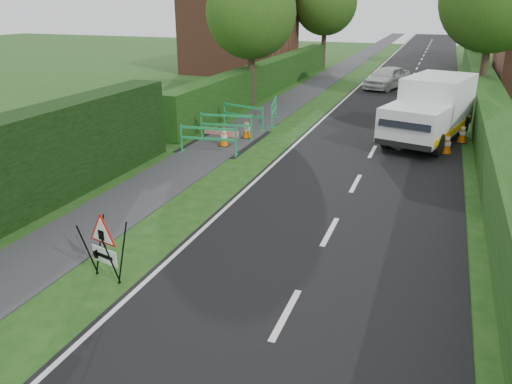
# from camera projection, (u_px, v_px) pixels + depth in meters

# --- Properties ---
(ground) EXTENTS (120.00, 120.00, 0.00)m
(ground) POSITION_uv_depth(u_px,v_px,m) (129.00, 318.00, 8.54)
(ground) COLOR #184212
(ground) RESTS_ON ground
(road_surface) EXTENTS (6.00, 90.00, 0.02)m
(road_surface) POSITION_uv_depth(u_px,v_px,m) (416.00, 70.00, 38.35)
(road_surface) COLOR black
(road_surface) RESTS_ON ground
(footpath) EXTENTS (2.00, 90.00, 0.02)m
(footpath) POSITION_uv_depth(u_px,v_px,m) (345.00, 67.00, 40.13)
(footpath) COLOR #2D2D30
(footpath) RESTS_ON ground
(hedge_west_far) EXTENTS (1.00, 24.00, 1.80)m
(hedge_west_far) POSITION_uv_depth(u_px,v_px,m) (269.00, 92.00, 29.40)
(hedge_west_far) COLOR #14380F
(hedge_west_far) RESTS_ON ground
(hedge_east) EXTENTS (1.20, 50.00, 1.50)m
(hedge_east) POSITION_uv_depth(u_px,v_px,m) (487.00, 132.00, 20.43)
(hedge_east) COLOR #14380F
(hedge_east) RESTS_ON ground
(house_west) EXTENTS (7.50, 7.40, 7.88)m
(house_west) POSITION_uv_depth(u_px,v_px,m) (241.00, 31.00, 36.98)
(house_west) COLOR brown
(house_west) RESTS_ON ground
(tree_nw) EXTENTS (4.40, 4.40, 6.70)m
(tree_nw) POSITION_uv_depth(u_px,v_px,m) (251.00, 13.00, 24.16)
(tree_nw) COLOR #2D2116
(tree_nw) RESTS_ON ground
(tree_fw) EXTENTS (4.80, 4.80, 7.24)m
(tree_fw) POSITION_uv_depth(u_px,v_px,m) (326.00, 3.00, 38.03)
(tree_fw) COLOR #2D2116
(tree_fw) RESTS_ON ground
(tree_fe) EXTENTS (4.20, 4.20, 6.33)m
(tree_fe) POSITION_uv_depth(u_px,v_px,m) (478.00, 12.00, 38.19)
(tree_fe) COLOR #2D2116
(tree_fe) RESTS_ON ground
(triangle_sign) EXTENTS (0.97, 0.97, 1.18)m
(triangle_sign) POSITION_uv_depth(u_px,v_px,m) (102.00, 242.00, 9.41)
(triangle_sign) COLOR black
(triangle_sign) RESTS_ON ground
(works_van) EXTENTS (3.30, 5.56, 2.39)m
(works_van) POSITION_uv_depth(u_px,v_px,m) (431.00, 108.00, 18.73)
(works_van) COLOR silver
(works_van) RESTS_ON ground
(traffic_cone_0) EXTENTS (0.38, 0.38, 0.79)m
(traffic_cone_0) POSITION_uv_depth(u_px,v_px,m) (447.00, 143.00, 17.45)
(traffic_cone_0) COLOR black
(traffic_cone_0) RESTS_ON ground
(traffic_cone_1) EXTENTS (0.38, 0.38, 0.79)m
(traffic_cone_1) POSITION_uv_depth(u_px,v_px,m) (463.00, 133.00, 18.81)
(traffic_cone_1) COLOR black
(traffic_cone_1) RESTS_ON ground
(traffic_cone_2) EXTENTS (0.38, 0.38, 0.79)m
(traffic_cone_2) POSITION_uv_depth(u_px,v_px,m) (439.00, 119.00, 20.96)
(traffic_cone_2) COLOR black
(traffic_cone_2) RESTS_ON ground
(traffic_cone_3) EXTENTS (0.38, 0.38, 0.79)m
(traffic_cone_3) POSITION_uv_depth(u_px,v_px,m) (224.00, 136.00, 18.37)
(traffic_cone_3) COLOR black
(traffic_cone_3) RESTS_ON ground
(traffic_cone_4) EXTENTS (0.38, 0.38, 0.79)m
(traffic_cone_4) POSITION_uv_depth(u_px,v_px,m) (247.00, 129.00, 19.44)
(traffic_cone_4) COLOR black
(traffic_cone_4) RESTS_ON ground
(ped_barrier_0) EXTENTS (2.09, 0.59, 1.00)m
(ped_barrier_0) POSITION_uv_depth(u_px,v_px,m) (208.00, 137.00, 17.37)
(ped_barrier_0) COLOR #1C9A4E
(ped_barrier_0) RESTS_ON ground
(ped_barrier_1) EXTENTS (2.09, 0.66, 1.00)m
(ped_barrier_1) POSITION_uv_depth(u_px,v_px,m) (226.00, 123.00, 19.27)
(ped_barrier_1) COLOR #1C9A4E
(ped_barrier_1) RESTS_ON ground
(ped_barrier_2) EXTENTS (2.08, 0.85, 1.00)m
(ped_barrier_2) POSITION_uv_depth(u_px,v_px,m) (243.00, 113.00, 20.92)
(ped_barrier_2) COLOR #1C9A4E
(ped_barrier_2) RESTS_ON ground
(ped_barrier_3) EXTENTS (0.81, 2.09, 1.00)m
(ped_barrier_3) POSITION_uv_depth(u_px,v_px,m) (274.00, 108.00, 21.85)
(ped_barrier_3) COLOR #1C9A4E
(ped_barrier_3) RESTS_ON ground
(redwhite_plank) EXTENTS (1.49, 0.24, 0.25)m
(redwhite_plank) POSITION_uv_depth(u_px,v_px,m) (222.00, 144.00, 18.83)
(redwhite_plank) COLOR red
(redwhite_plank) RESTS_ON ground
(hatchback_car) EXTENTS (2.84, 4.23, 1.34)m
(hatchback_car) POSITION_uv_depth(u_px,v_px,m) (387.00, 77.00, 30.27)
(hatchback_car) COLOR white
(hatchback_car) RESTS_ON ground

